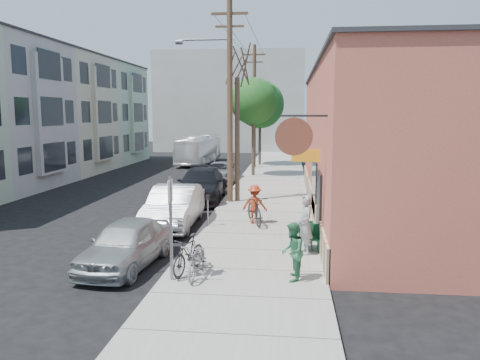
# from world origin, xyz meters

# --- Properties ---
(ground) EXTENTS (120.00, 120.00, 0.00)m
(ground) POSITION_xyz_m (0.00, 0.00, 0.00)
(ground) COLOR black
(sidewalk) EXTENTS (4.50, 58.00, 0.15)m
(sidewalk) POSITION_xyz_m (4.25, 11.00, 0.07)
(sidewalk) COLOR #99968E
(sidewalk) RESTS_ON ground
(cafe_building) EXTENTS (6.60, 20.20, 6.61)m
(cafe_building) POSITION_xyz_m (8.99, 4.99, 3.30)
(cafe_building) COLOR #B65543
(cafe_building) RESTS_ON ground
(apartment_row) EXTENTS (6.30, 32.00, 9.00)m
(apartment_row) POSITION_xyz_m (-11.85, 14.00, 4.50)
(apartment_row) COLOR #A0B89C
(apartment_row) RESTS_ON ground
(end_cap_building) EXTENTS (18.00, 8.00, 12.00)m
(end_cap_building) POSITION_xyz_m (-2.00, 42.00, 6.00)
(end_cap_building) COLOR #A3A49F
(end_cap_building) RESTS_ON ground
(sign_post) EXTENTS (0.07, 0.45, 2.80)m
(sign_post) POSITION_xyz_m (2.35, -5.06, 1.83)
(sign_post) COLOR slate
(sign_post) RESTS_ON sidewalk
(parking_meter_near) EXTENTS (0.14, 0.14, 1.24)m
(parking_meter_near) POSITION_xyz_m (2.25, 1.04, 0.98)
(parking_meter_near) COLOR slate
(parking_meter_near) RESTS_ON sidewalk
(parking_meter_far) EXTENTS (0.14, 0.14, 1.24)m
(parking_meter_far) POSITION_xyz_m (2.25, 8.46, 0.98)
(parking_meter_far) COLOR slate
(parking_meter_far) RESTS_ON sidewalk
(utility_pole_near) EXTENTS (3.57, 0.28, 10.00)m
(utility_pole_near) POSITION_xyz_m (2.39, 6.39, 5.41)
(utility_pole_near) COLOR #503A28
(utility_pole_near) RESTS_ON sidewalk
(utility_pole_far) EXTENTS (1.80, 0.28, 10.00)m
(utility_pole_far) POSITION_xyz_m (2.45, 22.16, 5.34)
(utility_pole_far) COLOR #503A28
(utility_pole_far) RESTS_ON sidewalk
(tree_bare) EXTENTS (0.24, 0.24, 6.19)m
(tree_bare) POSITION_xyz_m (2.80, 6.59, 3.25)
(tree_bare) COLOR #44392C
(tree_bare) RESTS_ON sidewalk
(tree_leafy_mid) EXTENTS (3.35, 3.35, 6.98)m
(tree_leafy_mid) POSITION_xyz_m (2.80, 16.76, 5.43)
(tree_leafy_mid) COLOR #44392C
(tree_leafy_mid) RESTS_ON sidewalk
(tree_leafy_far) EXTENTS (4.16, 4.16, 7.31)m
(tree_leafy_far) POSITION_xyz_m (2.80, 24.04, 5.37)
(tree_leafy_far) COLOR #44392C
(tree_leafy_far) RESTS_ON sidewalk
(patio_chair_a) EXTENTS (0.51, 0.51, 0.88)m
(patio_chair_a) POSITION_xyz_m (6.01, -1.74, 0.59)
(patio_chair_a) COLOR #13442A
(patio_chair_a) RESTS_ON sidewalk
(patio_chair_b) EXTENTS (0.66, 0.66, 0.88)m
(patio_chair_b) POSITION_xyz_m (6.20, -2.02, 0.59)
(patio_chair_b) COLOR #13442A
(patio_chair_b) RESTS_ON sidewalk
(patron_grey) EXTENTS (0.64, 0.80, 1.90)m
(patron_grey) POSITION_xyz_m (5.96, -2.30, 1.10)
(patron_grey) COLOR gray
(patron_grey) RESTS_ON sidewalk
(patron_green) EXTENTS (0.65, 0.81, 1.56)m
(patron_green) POSITION_xyz_m (5.55, -4.75, 0.93)
(patron_green) COLOR #2E7347
(patron_green) RESTS_ON sidewalk
(cyclist) EXTENTS (1.11, 0.76, 1.57)m
(cyclist) POSITION_xyz_m (4.06, 1.68, 0.94)
(cyclist) COLOR #9F3217
(cyclist) RESTS_ON sidewalk
(cyclist_bike) EXTENTS (1.37, 2.28, 1.13)m
(cyclist_bike) POSITION_xyz_m (4.06, 1.68, 0.72)
(cyclist_bike) COLOR black
(cyclist_bike) RESTS_ON sidewalk
(parked_bike_a) EXTENTS (0.96, 1.81, 1.05)m
(parked_bike_a) POSITION_xyz_m (2.68, -4.45, 0.67)
(parked_bike_a) COLOR black
(parked_bike_a) RESTS_ON sidewalk
(parked_bike_b) EXTENTS (0.68, 1.82, 0.95)m
(parked_bike_b) POSITION_xyz_m (2.97, -4.69, 0.62)
(parked_bike_b) COLOR slate
(parked_bike_b) RESTS_ON sidewalk
(car_0) EXTENTS (2.08, 4.36, 1.44)m
(car_0) POSITION_xyz_m (0.62, -3.73, 0.72)
(car_0) COLOR #9FA4A6
(car_0) RESTS_ON ground
(car_1) EXTENTS (1.89, 5.06, 1.65)m
(car_1) POSITION_xyz_m (0.80, 1.38, 0.82)
(car_1) COLOR #B1B5BA
(car_1) RESTS_ON ground
(car_2) EXTENTS (2.67, 5.89, 1.67)m
(car_2) POSITION_xyz_m (0.80, 7.27, 0.84)
(car_2) COLOR black
(car_2) RESTS_ON ground
(car_3) EXTENTS (2.32, 4.87, 1.34)m
(car_3) POSITION_xyz_m (0.80, 14.06, 0.67)
(car_3) COLOR #999AA1
(car_3) RESTS_ON ground
(bus) EXTENTS (2.66, 9.37, 2.58)m
(bus) POSITION_xyz_m (-2.91, 25.63, 1.29)
(bus) COLOR white
(bus) RESTS_ON ground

